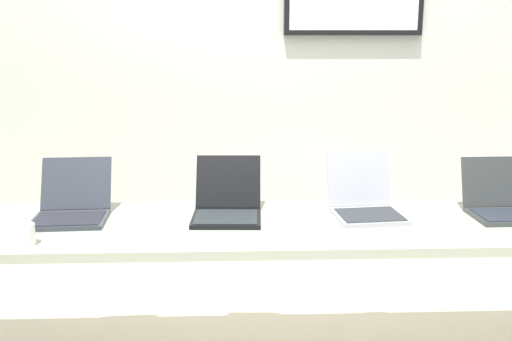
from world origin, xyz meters
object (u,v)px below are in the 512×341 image
laptop_station_3 (365,201)px  laptop_station_4 (508,203)px  workbench (275,232)px  laptop_station_1 (72,206)px  coffee_mug (24,235)px  laptop_station_2 (227,204)px

laptop_station_3 → laptop_station_4: bearing=-2.7°
workbench → laptop_station_4: bearing=4.1°
laptop_station_1 → coffee_mug: bearing=-104.3°
workbench → laptop_station_2: laptop_station_2 is taller
workbench → laptop_station_4: 1.10m
laptop_station_4 → coffee_mug: (-2.10, -0.33, -0.01)m
laptop_station_2 → laptop_station_4: (1.30, -0.03, 0.00)m
laptop_station_2 → workbench: bearing=-26.5°
laptop_station_1 → laptop_station_2: size_ratio=0.97×
laptop_station_2 → laptop_station_3: (0.64, 0.00, 0.00)m
laptop_station_4 → coffee_mug: 2.13m
workbench → laptop_station_3: bearing=14.5°
laptop_station_3 → coffee_mug: bearing=-165.9°
laptop_station_2 → laptop_station_4: size_ratio=1.07×
laptop_station_3 → laptop_station_4: 0.67m
laptop_station_1 → laptop_station_3: (1.35, 0.00, 0.00)m
workbench → laptop_station_3: laptop_station_3 is taller
workbench → laptop_station_1: bearing=173.3°
laptop_station_2 → coffee_mug: 0.87m
laptop_station_1 → laptop_station_4: size_ratio=1.04×
laptop_station_1 → laptop_station_4: 2.01m
laptop_station_2 → laptop_station_3: bearing=0.2°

